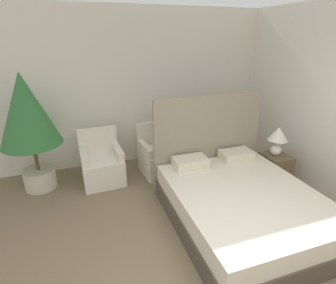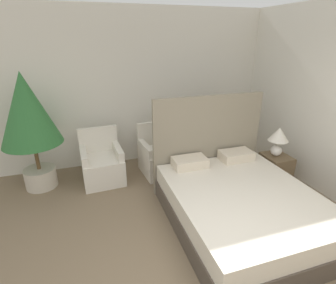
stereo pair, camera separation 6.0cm
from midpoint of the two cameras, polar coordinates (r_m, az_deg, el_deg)
name	(u,v)px [view 2 (the right image)]	position (r m, az deg, el deg)	size (l,w,h in m)	color
wall_back	(140,89)	(5.15, -5.68, 11.50)	(10.00, 0.06, 2.90)	silver
bed	(238,201)	(3.76, 15.51, -12.37)	(1.83, 2.19, 1.56)	#4C4238
armchair_near_window_left	(102,166)	(4.72, -13.72, -5.06)	(0.71, 0.72, 0.90)	silver
armchair_near_window_right	(160,158)	(4.88, -1.34, -3.46)	(0.74, 0.75, 0.90)	silver
potted_palm	(28,115)	(4.56, -27.85, 5.19)	(0.91, 0.91, 1.92)	beige
nightstand	(275,169)	(4.92, 22.59, -5.46)	(0.41, 0.46, 0.50)	brown
table_lamp	(278,138)	(4.70, 23.24, 0.90)	(0.33, 0.33, 0.50)	white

